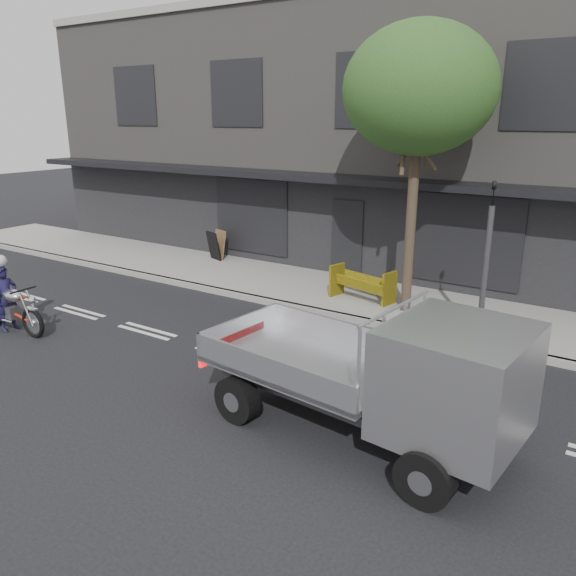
# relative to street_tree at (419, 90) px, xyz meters

# --- Properties ---
(ground) EXTENTS (80.00, 80.00, 0.00)m
(ground) POSITION_rel_street_tree_xyz_m (-2.20, -4.20, -5.28)
(ground) COLOR black
(ground) RESTS_ON ground
(sidewalk) EXTENTS (32.00, 3.20, 0.15)m
(sidewalk) POSITION_rel_street_tree_xyz_m (-2.20, 0.50, -5.20)
(sidewalk) COLOR gray
(sidewalk) RESTS_ON ground
(kerb) EXTENTS (32.00, 0.20, 0.15)m
(kerb) POSITION_rel_street_tree_xyz_m (-2.20, -1.10, -5.20)
(kerb) COLOR gray
(kerb) RESTS_ON ground
(building_main) EXTENTS (26.00, 10.00, 8.00)m
(building_main) POSITION_rel_street_tree_xyz_m (-2.20, 7.10, -1.28)
(building_main) COLOR slate
(building_main) RESTS_ON ground
(street_tree) EXTENTS (3.40, 3.40, 6.74)m
(street_tree) POSITION_rel_street_tree_xyz_m (0.00, 0.00, 0.00)
(street_tree) COLOR #382B21
(street_tree) RESTS_ON ground
(traffic_light_pole) EXTENTS (0.12, 0.12, 3.50)m
(traffic_light_pole) POSITION_rel_street_tree_xyz_m (2.00, -0.85, -3.63)
(traffic_light_pole) COLOR #2D2D30
(traffic_light_pole) RESTS_ON ground
(motorcycle) EXTENTS (2.16, 0.63, 1.11)m
(motorcycle) POSITION_rel_street_tree_xyz_m (-7.17, -5.84, -4.71)
(motorcycle) COLOR black
(motorcycle) RESTS_ON ground
(rider) EXTENTS (0.38, 0.57, 1.52)m
(rider) POSITION_rel_street_tree_xyz_m (-7.32, -5.84, -4.52)
(rider) COLOR #161335
(rider) RESTS_ON ground
(flatbed_ute) EXTENTS (5.02, 2.47, 2.24)m
(flatbed_ute) POSITION_rel_street_tree_xyz_m (2.42, -5.65, -4.00)
(flatbed_ute) COLOR black
(flatbed_ute) RESTS_ON ground
(construction_barrier) EXTENTS (1.72, 1.04, 0.90)m
(construction_barrier) POSITION_rel_street_tree_xyz_m (-1.25, -0.09, -4.68)
(construction_barrier) COLOR #DDBB0B
(construction_barrier) RESTS_ON sidewalk
(sandwich_board) EXTENTS (0.70, 0.57, 0.96)m
(sandwich_board) POSITION_rel_street_tree_xyz_m (-7.22, 1.33, -4.65)
(sandwich_board) COLOR black
(sandwich_board) RESTS_ON sidewalk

